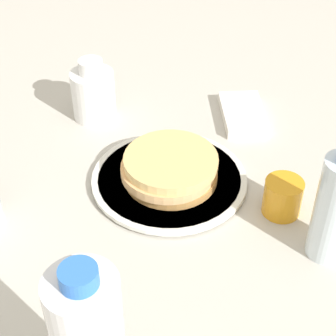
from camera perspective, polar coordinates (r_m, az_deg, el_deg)
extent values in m
plane|color=#BCB7AD|center=(0.96, 0.28, -1.64)|extent=(4.00, 4.00, 0.00)
cylinder|color=silver|center=(0.96, 0.00, -1.24)|extent=(0.24, 0.24, 0.01)
cylinder|color=silver|center=(0.96, 0.00, -1.13)|extent=(0.27, 0.27, 0.01)
cylinder|color=#BC8646|center=(0.95, 0.07, -0.77)|extent=(0.16, 0.16, 0.01)
cylinder|color=#E2AF74|center=(0.94, -0.14, -0.03)|extent=(0.16, 0.16, 0.02)
cylinder|color=#E4BC74|center=(0.93, 0.56, 0.76)|extent=(0.16, 0.16, 0.02)
cylinder|color=orange|center=(0.91, 11.56, -2.91)|extent=(0.06, 0.06, 0.06)
cylinder|color=white|center=(1.11, -7.58, 7.38)|extent=(0.08, 0.08, 0.10)
cylinder|color=white|center=(1.08, -7.86, 10.15)|extent=(0.05, 0.05, 0.03)
cylinder|color=blue|center=(0.50, -9.07, -10.88)|extent=(0.04, 0.04, 0.02)
cylinder|color=silver|center=(0.83, 16.65, -4.06)|extent=(0.06, 0.06, 0.17)
cube|color=white|center=(1.12, 7.65, 5.47)|extent=(0.16, 0.13, 0.02)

